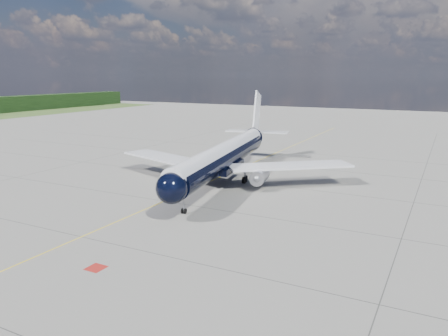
{
  "coord_description": "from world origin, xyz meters",
  "views": [
    {
      "loc": [
        33.46,
        -36.54,
        16.7
      ],
      "look_at": [
        5.9,
        16.21,
        4.0
      ],
      "focal_mm": 35.0,
      "sensor_mm": 36.0,
      "label": 1
    }
  ],
  "objects": [
    {
      "name": "taxiway_centerline",
      "position": [
        0.0,
        25.0,
        0.0
      ],
      "size": [
        0.16,
        160.0,
        0.01
      ],
      "primitive_type": "cube",
      "color": "yellow",
      "rests_on": "ground"
    },
    {
      "name": "main_airliner",
      "position": [
        2.27,
        23.76,
        4.28
      ],
      "size": [
        38.6,
        47.49,
        13.78
      ],
      "rotation": [
        0.0,
        0.0,
        0.18
      ],
      "color": "black",
      "rests_on": "ground"
    },
    {
      "name": "red_marking",
      "position": [
        6.8,
        -10.0,
        0.0
      ],
      "size": [
        1.6,
        1.6,
        0.01
      ],
      "primitive_type": "cube",
      "color": "maroon",
      "rests_on": "ground"
    },
    {
      "name": "ground",
      "position": [
        0.0,
        30.0,
        0.0
      ],
      "size": [
        320.0,
        320.0,
        0.0
      ],
      "primitive_type": "plane",
      "color": "gray",
      "rests_on": "ground"
    }
  ]
}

